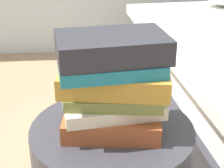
# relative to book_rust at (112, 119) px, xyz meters

# --- Properties ---
(book_rust) EXTENTS (0.28, 0.22, 0.05)m
(book_rust) POSITION_rel_book_rust_xyz_m (0.00, 0.00, 0.00)
(book_rust) COLOR #994723
(book_rust) RESTS_ON side_table
(book_cream) EXTENTS (0.28, 0.21, 0.03)m
(book_cream) POSITION_rel_book_rust_xyz_m (-0.00, 0.01, 0.04)
(book_cream) COLOR beige
(book_cream) RESTS_ON book_rust
(book_olive) EXTENTS (0.27, 0.20, 0.03)m
(book_olive) POSITION_rel_book_rust_xyz_m (0.01, 0.00, 0.08)
(book_olive) COLOR olive
(book_olive) RESTS_ON book_cream
(book_ochre) EXTENTS (0.31, 0.22, 0.06)m
(book_ochre) POSITION_rel_book_rust_xyz_m (0.01, 0.01, 0.12)
(book_ochre) COLOR #B7842D
(book_ochre) RESTS_ON book_olive
(book_teal) EXTENTS (0.28, 0.19, 0.03)m
(book_teal) POSITION_rel_book_rust_xyz_m (-0.01, -0.01, 0.16)
(book_teal) COLOR #1E727F
(book_teal) RESTS_ON book_ochre
(book_charcoal) EXTENTS (0.29, 0.20, 0.06)m
(book_charcoal) POSITION_rel_book_rust_xyz_m (0.00, 0.00, 0.21)
(book_charcoal) COLOR #28282D
(book_charcoal) RESTS_ON book_teal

